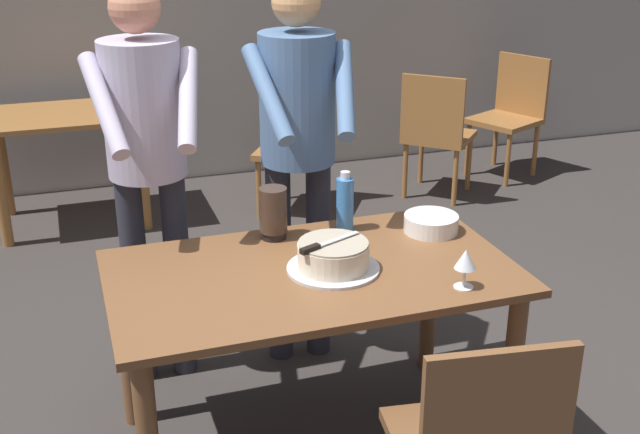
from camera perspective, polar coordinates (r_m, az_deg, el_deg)
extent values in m
cube|color=brown|center=(2.91, -0.59, -4.03)|extent=(1.47, 0.84, 0.03)
cylinder|color=brown|center=(3.08, 13.56, -11.18)|extent=(0.07, 0.07, 0.72)
cylinder|color=brown|center=(3.28, -13.69, -8.90)|extent=(0.07, 0.07, 0.72)
cylinder|color=brown|center=(3.59, 7.83, -5.59)|extent=(0.07, 0.07, 0.72)
cylinder|color=silver|center=(2.90, 0.95, -3.70)|extent=(0.34, 0.34, 0.01)
cylinder|color=beige|center=(2.88, 0.95, -2.78)|extent=(0.26, 0.26, 0.09)
cylinder|color=#A49984|center=(2.85, 0.96, -1.89)|extent=(0.25, 0.25, 0.01)
cube|color=silver|center=(2.86, 1.26, -1.60)|extent=(0.19, 0.10, 0.00)
cube|color=black|center=(2.78, -0.71, -2.31)|extent=(0.08, 0.05, 0.02)
cylinder|color=white|center=(3.25, 7.93, -0.94)|extent=(0.22, 0.22, 0.01)
cylinder|color=white|center=(3.25, 7.94, -0.78)|extent=(0.22, 0.22, 0.01)
cylinder|color=white|center=(3.25, 7.95, -0.62)|extent=(0.22, 0.22, 0.01)
cylinder|color=white|center=(3.24, 7.96, -0.46)|extent=(0.22, 0.22, 0.01)
cylinder|color=white|center=(3.24, 7.97, -0.29)|extent=(0.22, 0.22, 0.01)
cylinder|color=white|center=(3.23, 7.98, -0.13)|extent=(0.22, 0.22, 0.01)
cylinder|color=white|center=(3.23, 7.99, 0.04)|extent=(0.22, 0.22, 0.01)
cylinder|color=silver|center=(2.82, 10.24, -4.95)|extent=(0.07, 0.07, 0.00)
cylinder|color=silver|center=(2.80, 10.29, -4.28)|extent=(0.01, 0.01, 0.07)
cone|color=silver|center=(2.77, 10.38, -2.98)|extent=(0.08, 0.08, 0.07)
cylinder|color=#387AC6|center=(3.20, 1.79, 0.89)|extent=(0.07, 0.07, 0.22)
cylinder|color=silver|center=(3.16, 1.82, 3.01)|extent=(0.04, 0.04, 0.03)
cylinder|color=black|center=(3.16, -3.33, -1.25)|extent=(0.10, 0.10, 0.03)
cylinder|color=#3F2D23|center=(3.12, -3.37, 0.52)|extent=(0.11, 0.11, 0.18)
cylinder|color=#2D2D38|center=(3.63, -0.13, -3.03)|extent=(0.11, 0.11, 0.95)
cylinder|color=#2D2D38|center=(3.60, -2.92, -3.31)|extent=(0.11, 0.11, 0.95)
cylinder|color=#4C6B93|center=(3.36, -1.65, 8.47)|extent=(0.32, 0.32, 0.55)
sphere|color=tan|center=(3.29, -1.72, 15.16)|extent=(0.20, 0.20, 0.20)
cylinder|color=#4C6B93|center=(3.21, 1.78, 9.13)|extent=(0.19, 0.42, 0.34)
cylinder|color=#4C6B93|center=(3.14, -3.78, 8.82)|extent=(0.12, 0.42, 0.34)
cylinder|color=#2D2D38|center=(3.54, -10.12, -4.13)|extent=(0.11, 0.11, 0.95)
cylinder|color=#2D2D38|center=(3.52, -13.02, -4.48)|extent=(0.11, 0.11, 0.95)
cylinder|color=#B7ADC6|center=(3.27, -12.56, 7.56)|extent=(0.32, 0.32, 0.55)
sphere|color=tan|center=(3.20, -13.16, 14.42)|extent=(0.20, 0.20, 0.20)
cylinder|color=#B7ADC6|center=(3.09, -9.44, 8.35)|extent=(0.16, 0.42, 0.34)
cylinder|color=#B7ADC6|center=(3.07, -15.25, 7.76)|extent=(0.15, 0.42, 0.34)
cube|color=brown|center=(2.31, 12.62, -14.08)|extent=(0.44, 0.09, 0.45)
cube|color=#9E6633|center=(5.32, -17.83, 6.97)|extent=(1.00, 0.70, 0.03)
cylinder|color=#9E6633|center=(5.18, -21.93, 1.71)|extent=(0.07, 0.07, 0.71)
cylinder|color=#9E6633|center=(5.18, -12.58, 2.83)|extent=(0.07, 0.07, 0.71)
cylinder|color=#9E6633|center=(5.70, -21.75, 3.52)|extent=(0.07, 0.07, 0.71)
cylinder|color=#9E6633|center=(5.71, -13.25, 4.54)|extent=(0.07, 0.07, 0.71)
cube|color=#9E6633|center=(5.33, -2.02, 4.75)|extent=(0.61, 0.61, 0.04)
cylinder|color=#9E6633|center=(5.20, -0.58, 1.66)|extent=(0.04, 0.04, 0.41)
cylinder|color=#9E6633|center=(5.29, -4.41, 1.98)|extent=(0.04, 0.04, 0.41)
cylinder|color=#9E6633|center=(5.53, 0.34, 2.94)|extent=(0.04, 0.04, 0.41)
cylinder|color=#9E6633|center=(5.62, -3.28, 3.22)|extent=(0.04, 0.04, 0.41)
cube|color=#9E6633|center=(5.46, -1.47, 7.83)|extent=(0.39, 0.26, 0.45)
cube|color=#9E6633|center=(6.22, 13.05, 6.72)|extent=(0.58, 0.58, 0.04)
cylinder|color=#9E6633|center=(6.04, 13.30, 4.01)|extent=(0.04, 0.04, 0.41)
cylinder|color=#9E6633|center=(6.24, 10.54, 4.80)|extent=(0.04, 0.04, 0.41)
cylinder|color=#9E6633|center=(6.34, 15.16, 4.67)|extent=(0.04, 0.04, 0.41)
cylinder|color=#9E6633|center=(6.52, 12.47, 5.41)|extent=(0.04, 0.04, 0.41)
cube|color=#9E6633|center=(6.33, 14.30, 9.16)|extent=(0.21, 0.41, 0.45)
cube|color=#9E6633|center=(5.72, 8.54, 5.73)|extent=(0.62, 0.62, 0.04)
cylinder|color=#9E6633|center=(6.00, 7.26, 4.33)|extent=(0.04, 0.04, 0.41)
cylinder|color=#9E6633|center=(5.91, 10.62, 3.84)|extent=(0.04, 0.04, 0.41)
cylinder|color=#9E6633|center=(5.68, 6.12, 3.32)|extent=(0.04, 0.04, 0.41)
cylinder|color=#9E6633|center=(5.58, 9.66, 2.79)|extent=(0.04, 0.04, 0.41)
cube|color=#9E6633|center=(5.47, 8.06, 7.65)|extent=(0.34, 0.32, 0.45)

